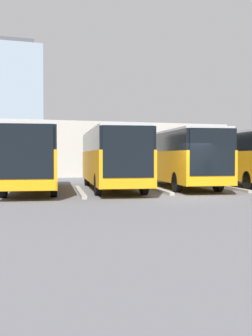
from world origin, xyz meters
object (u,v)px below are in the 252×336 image
Objects in this scene: bus_0 at (242,156)px; bus_1 at (179,156)px; bus_3 at (33,157)px; bus_2 at (112,157)px.

bus_1 is at bearing 8.13° from bus_0.
bus_1 is 8.70m from bus_3.
bus_0 is 1.00× the size of bus_3.
bus_2 is 4.36m from bus_3.
bus_0 is 8.71m from bus_2.
bus_1 and bus_3 have the same top height.
bus_0 is 13.05m from bus_3.
bus_1 is 1.00× the size of bus_3.
bus_2 and bus_3 have the same top height.
bus_2 is (4.35, 0.35, 0.00)m from bus_1.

